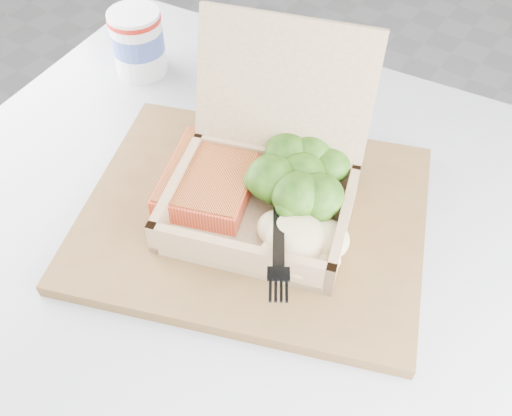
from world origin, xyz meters
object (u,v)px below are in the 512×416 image
Objects in this scene: takeout_container at (267,171)px; serving_tray at (254,216)px; cafe_table at (224,302)px; paper_cup at (138,41)px.

serving_tray is at bearing -110.88° from takeout_container.
serving_tray is 1.48× the size of takeout_container.
cafe_table is 2.19× the size of serving_tray.
takeout_container reaches higher than cafe_table.
serving_tray is (0.04, 0.02, 0.19)m from cafe_table.
cafe_table is 0.20m from serving_tray.
serving_tray is 0.06m from takeout_container.
paper_cup is (-0.30, 0.12, -0.01)m from takeout_container.
cafe_table is 8.82× the size of paper_cup.
takeout_container is (0.04, 0.05, 0.24)m from cafe_table.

